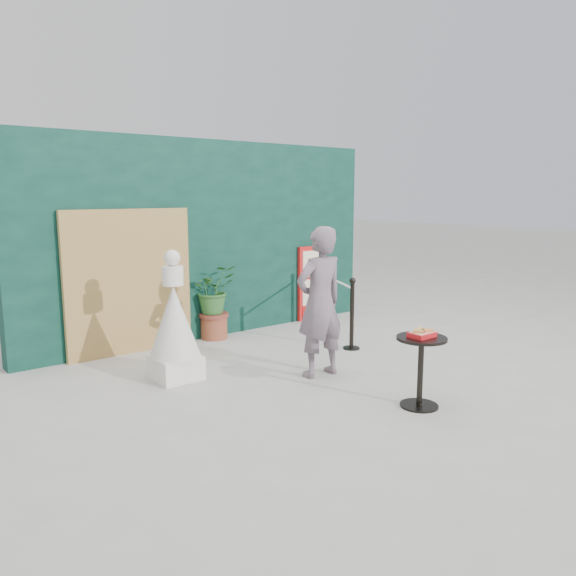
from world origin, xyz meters
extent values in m
plane|color=#ADAAA5|center=(0.00, 0.00, 0.00)|extent=(60.00, 60.00, 0.00)
cube|color=black|center=(0.00, 3.15, 1.50)|extent=(6.00, 0.30, 3.00)
cube|color=tan|center=(-1.40, 2.94, 1.00)|extent=(1.80, 0.08, 2.00)
imported|color=slate|center=(-0.02, 0.56, 0.91)|extent=(0.68, 0.47, 1.83)
cube|color=red|center=(1.90, 2.96, 0.65)|extent=(0.50, 0.06, 1.30)
cube|color=beige|center=(1.90, 2.92, 1.00)|extent=(0.38, 0.02, 0.45)
cube|color=beige|center=(1.90, 2.92, 0.50)|extent=(0.38, 0.02, 0.45)
cube|color=red|center=(1.90, 2.92, 0.15)|extent=(0.38, 0.02, 0.18)
cube|color=white|center=(-1.46, 1.54, 0.14)|extent=(0.52, 0.52, 0.29)
cone|color=silver|center=(-1.46, 1.54, 0.71)|extent=(0.61, 0.61, 0.86)
cylinder|color=white|center=(-1.46, 1.54, 1.26)|extent=(0.25, 0.25, 0.23)
sphere|color=white|center=(-1.46, 1.54, 1.47)|extent=(0.19, 0.19, 0.19)
cylinder|color=black|center=(0.11, -0.86, 0.01)|extent=(0.40, 0.40, 0.02)
cylinder|color=black|center=(0.11, -0.86, 0.36)|extent=(0.06, 0.06, 0.72)
cylinder|color=black|center=(0.11, -0.86, 0.73)|extent=(0.52, 0.52, 0.03)
cube|color=red|center=(0.11, -0.86, 0.78)|extent=(0.26, 0.19, 0.05)
cube|color=red|center=(0.11, -0.86, 0.80)|extent=(0.24, 0.17, 0.00)
cube|color=gold|center=(0.07, -0.85, 0.82)|extent=(0.15, 0.14, 0.02)
cube|color=#E09351|center=(0.16, -0.88, 0.82)|extent=(0.13, 0.13, 0.02)
cone|color=yellow|center=(0.13, -0.81, 0.83)|extent=(0.06, 0.06, 0.06)
cylinder|color=brown|center=(-0.10, 2.90, 0.17)|extent=(0.41, 0.41, 0.34)
cylinder|color=brown|center=(-0.10, 2.90, 0.37)|extent=(0.45, 0.45, 0.06)
imported|color=#2A6029|center=(-0.10, 2.90, 0.77)|extent=(0.67, 0.58, 0.75)
cylinder|color=black|center=(1.13, 1.15, 0.01)|extent=(0.24, 0.24, 0.02)
cylinder|color=black|center=(1.13, 1.15, 0.48)|extent=(0.06, 0.06, 0.96)
sphere|color=black|center=(1.13, 1.15, 0.99)|extent=(0.09, 0.09, 0.09)
cylinder|color=black|center=(1.73, 2.45, 0.01)|extent=(0.24, 0.24, 0.02)
cylinder|color=black|center=(1.73, 2.45, 0.48)|extent=(0.06, 0.06, 0.96)
sphere|color=black|center=(1.73, 2.45, 0.99)|extent=(0.09, 0.09, 0.09)
cylinder|color=white|center=(1.43, 1.80, 0.88)|extent=(0.63, 1.31, 0.03)
camera|label=1|loc=(-4.47, -4.37, 2.21)|focal=35.00mm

